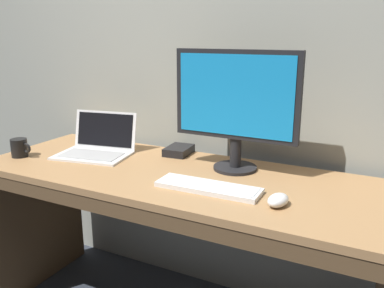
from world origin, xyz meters
name	(u,v)px	position (x,y,z in m)	size (l,w,h in m)	color
desk	(173,222)	(0.00, -0.01, 0.55)	(1.81, 0.67, 0.79)	#A87A4C
laptop_white	(97,146)	(-0.49, 0.07, 0.83)	(0.39, 0.34, 0.20)	white
external_monitor	(236,103)	(0.23, 0.15, 1.09)	(0.56, 0.20, 0.53)	black
wired_keyboard	(208,187)	(0.22, -0.12, 0.80)	(0.42, 0.14, 0.02)	white
computer_mouse	(278,200)	(0.51, -0.15, 0.81)	(0.07, 0.10, 0.04)	white
external_drive_box	(179,150)	(-0.12, 0.25, 0.81)	(0.11, 0.16, 0.04)	black
coffee_mug	(20,148)	(-0.79, -0.14, 0.83)	(0.12, 0.08, 0.09)	black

